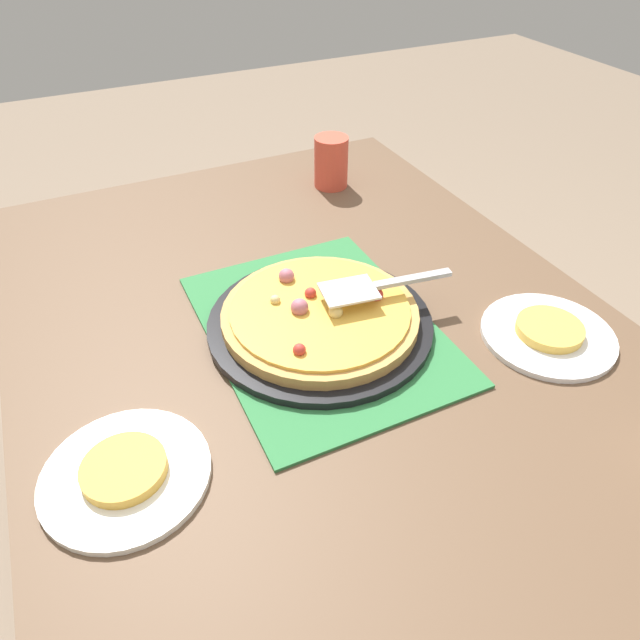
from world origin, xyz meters
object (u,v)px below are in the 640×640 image
at_px(pizza_server, 376,286).
at_px(pizza, 320,314).
at_px(pizza_pan, 320,323).
at_px(plate_far_right, 126,475).
at_px(served_slice_right, 124,469).
at_px(cup_near, 331,162).
at_px(plate_near_left, 548,335).
at_px(served_slice_left, 550,329).

bearing_deg(pizza_server, pizza, -98.49).
xyz_separation_m(pizza_pan, plate_far_right, (0.16, -0.36, -0.01)).
xyz_separation_m(pizza_pan, served_slice_right, (0.16, -0.36, 0.01)).
relative_size(pizza_pan, cup_near, 3.17).
xyz_separation_m(plate_near_left, cup_near, (-0.66, -0.08, 0.06)).
xyz_separation_m(plate_near_left, served_slice_right, (-0.02, -0.69, 0.01)).
relative_size(pizza, plate_near_left, 1.50).
bearing_deg(pizza_pan, cup_near, 151.75).
relative_size(pizza, plate_far_right, 1.50).
xyz_separation_m(pizza, cup_near, (-0.48, 0.26, 0.03)).
height_order(pizza, cup_near, cup_near).
relative_size(pizza, served_slice_right, 3.00).
bearing_deg(served_slice_right, pizza_pan, 114.48).
bearing_deg(pizza_server, served_slice_right, -71.87).
xyz_separation_m(served_slice_right, cup_near, (-0.64, 0.61, 0.04)).
height_order(plate_near_left, served_slice_left, served_slice_left).
distance_m(plate_far_right, cup_near, 0.89).
distance_m(pizza_pan, pizza_server, 0.11).
relative_size(plate_near_left, plate_far_right, 1.00).
relative_size(cup_near, pizza_server, 0.51).
bearing_deg(plate_far_right, served_slice_left, 88.30).
xyz_separation_m(pizza_pan, cup_near, (-0.48, 0.26, 0.05)).
bearing_deg(served_slice_left, pizza_pan, -118.61).
distance_m(pizza, served_slice_right, 0.39).
bearing_deg(pizza, served_slice_right, -65.44).
relative_size(pizza_pan, plate_near_left, 1.73).
height_order(pizza, served_slice_right, pizza).
bearing_deg(pizza_server, cup_near, 161.95).
relative_size(pizza_pan, served_slice_left, 3.45).
height_order(plate_far_right, served_slice_right, served_slice_right).
height_order(plate_far_right, cup_near, cup_near).
bearing_deg(served_slice_right, plate_far_right, 0.00).
bearing_deg(cup_near, pizza, -28.29).
bearing_deg(plate_near_left, pizza_pan, -118.61).
bearing_deg(cup_near, served_slice_left, 6.71).
height_order(plate_near_left, pizza_server, pizza_server).
height_order(pizza, plate_near_left, pizza).
bearing_deg(pizza_pan, pizza_server, 81.83).
height_order(plate_near_left, served_slice_right, served_slice_right).
bearing_deg(plate_near_left, served_slice_right, -91.70).
xyz_separation_m(served_slice_left, pizza_server, (-0.17, -0.24, 0.05)).
height_order(pizza_pan, pizza_server, pizza_server).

